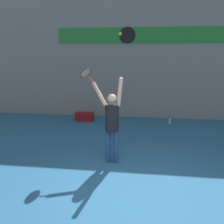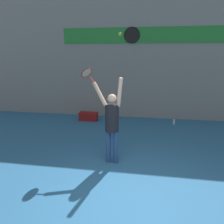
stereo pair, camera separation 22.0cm
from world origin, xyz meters
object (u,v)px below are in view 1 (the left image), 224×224
object	(u,v)px
scoreboard_clock	(127,35)
tennis_racket	(86,73)
water_bottle	(170,121)
tennis_player	(112,121)
equipment_bag	(84,117)
tennis_ball	(120,34)

from	to	relation	value
scoreboard_clock	tennis_racket	xyz separation A→B (m)	(-0.82, -3.64, -1.17)
scoreboard_clock	water_bottle	bearing A→B (deg)	-22.78
scoreboard_clock	tennis_player	world-z (taller)	scoreboard_clock
tennis_player	tennis_racket	world-z (taller)	tennis_racket
scoreboard_clock	water_bottle	world-z (taller)	scoreboard_clock
tennis_player	scoreboard_clock	bearing A→B (deg)	88.27
equipment_bag	scoreboard_clock	bearing A→B (deg)	24.32
water_bottle	equipment_bag	bearing A→B (deg)	-179.88
tennis_racket	water_bottle	size ratio (longest dim) A/B	1.59
tennis_player	tennis_racket	distance (m)	1.36
tennis_racket	tennis_player	bearing A→B (deg)	-31.23
tennis_player	equipment_bag	distance (m)	3.76
tennis_racket	tennis_ball	world-z (taller)	tennis_ball
scoreboard_clock	water_bottle	xyz separation A→B (m)	(1.74, -0.73, -3.21)
water_bottle	tennis_ball	bearing A→B (deg)	-116.46
scoreboard_clock	equipment_bag	distance (m)	3.63
tennis_player	tennis_ball	world-z (taller)	tennis_ball
tennis_player	tennis_ball	distance (m)	1.97
tennis_player	tennis_ball	bearing A→B (deg)	-12.17
scoreboard_clock	tennis_ball	xyz separation A→B (m)	(0.06, -4.11, -0.29)
scoreboard_clock	equipment_bag	bearing A→B (deg)	-155.68
tennis_ball	scoreboard_clock	bearing A→B (deg)	90.87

